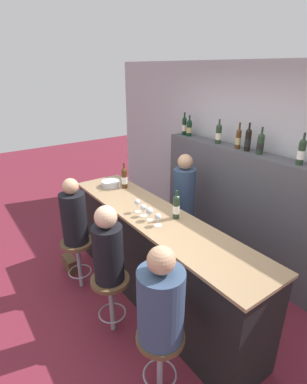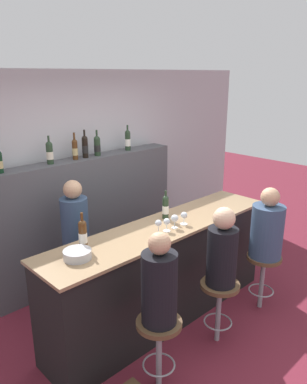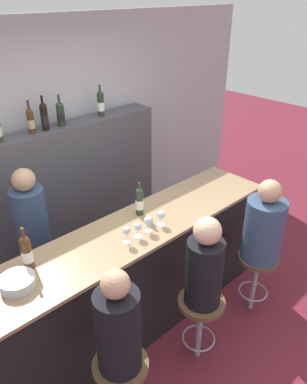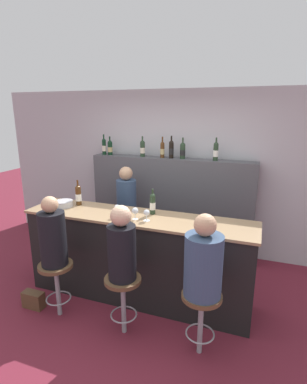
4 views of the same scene
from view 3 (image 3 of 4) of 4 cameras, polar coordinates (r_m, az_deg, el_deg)
ground_plane at (r=3.66m, az=1.04°, el=-21.29°), size 16.00×16.00×0.00m
wall_back at (r=4.19m, az=-17.05°, el=6.39°), size 6.40×0.05×2.60m
bar_counter at (r=3.43m, az=-2.32°, el=-12.77°), size 2.78×0.62×1.08m
back_bar_cabinet at (r=4.23m, az=-14.63°, el=-0.90°), size 2.60×0.28×1.56m
wine_bottle_counter_0 at (r=2.74m, az=-18.76°, el=-8.66°), size 0.07×0.07×0.33m
wine_bottle_counter_1 at (r=3.19m, az=-2.15°, el=-1.39°), size 0.07×0.07×0.31m
wine_bottle_backbar_3 at (r=3.82m, az=-18.20°, el=10.30°), size 0.07×0.07×0.32m
wine_bottle_backbar_4 at (r=3.87m, az=-16.37°, el=11.00°), size 0.07×0.07×0.34m
wine_bottle_backbar_5 at (r=3.95m, az=-13.98°, el=11.49°), size 0.08×0.08×0.32m
wine_bottle_backbar_6 at (r=4.21m, az=-8.05°, el=13.23°), size 0.07×0.07×0.34m
wine_glass_0 at (r=2.86m, az=-4.16°, el=-5.96°), size 0.06×0.06×0.15m
wine_glass_1 at (r=2.93m, az=-2.41°, el=-5.36°), size 0.07×0.07×0.13m
wine_glass_2 at (r=2.99m, az=-0.78°, el=-4.44°), size 0.07×0.07×0.14m
wine_glass_3 at (r=3.07m, az=1.15°, el=-3.58°), size 0.08×0.08×0.13m
metal_bowl at (r=2.67m, az=-20.00°, el=-12.78°), size 0.24×0.24×0.07m
bar_stool_left at (r=2.82m, az=-4.93°, el=-26.22°), size 0.38×0.38×0.64m
guest_seated_left at (r=2.45m, az=-5.42°, el=-19.81°), size 0.29×0.29×0.78m
bar_stool_middle at (r=3.19m, az=7.18°, el=-17.82°), size 0.38×0.38×0.64m
guest_seated_middle at (r=2.86m, az=7.77°, el=-11.19°), size 0.28×0.28×0.77m
bar_stool_right at (r=3.70m, az=15.46°, el=-11.08°), size 0.38×0.38×0.64m
guest_seated_right at (r=3.43m, az=16.47°, el=-5.03°), size 0.35×0.35×0.78m
bartender at (r=3.68m, az=-17.47°, el=-7.86°), size 0.29×0.29×1.49m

